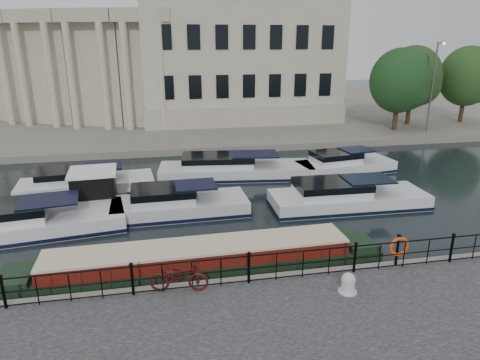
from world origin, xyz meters
name	(u,v)px	position (x,y,z in m)	size (l,w,h in m)	color
ground_plane	(237,265)	(0.00, 0.00, 0.00)	(160.00, 160.00, 0.00)	black
far_bank	(181,111)	(0.00, 39.00, 0.28)	(120.00, 42.00, 0.55)	#6B665B
railing	(249,266)	(0.00, -2.25, 1.20)	(24.14, 0.14, 1.22)	black
civic_building	(171,57)	(-1.00, 34.71, 7.04)	(53.55, 31.84, 16.85)	#ADA38C
lamp_posts	(469,85)	(26.00, 20.70, 4.80)	(8.24, 1.55, 8.07)	#59595B
bicycle	(179,277)	(-2.46, -2.29, 1.08)	(0.70, 2.01, 1.06)	#440C10
mooring_bollard	(348,283)	(3.20, -3.47, 0.89)	(0.64, 0.64, 0.72)	beige
life_ring_post	(399,247)	(5.79, -2.17, 1.35)	(0.79, 0.20, 1.28)	black
narrowboat	(200,264)	(-1.55, -0.25, 0.37)	(14.79, 2.27, 1.54)	black
harbour_hut	(94,191)	(-6.48, 7.79, 0.95)	(3.55, 3.03, 2.21)	#6B665B
cabin_cruisers	(205,191)	(-0.41, 8.24, 0.37)	(27.22, 11.05, 1.99)	white
trees	(430,80)	(23.66, 23.43, 5.05)	(14.58, 8.07, 7.81)	black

